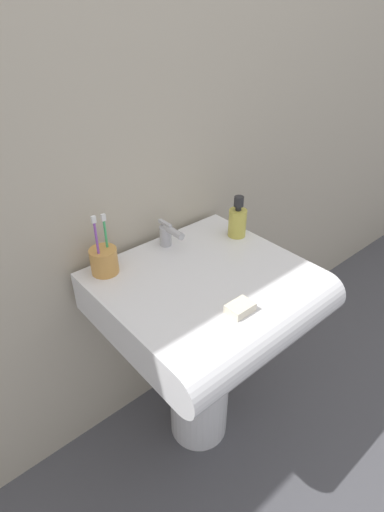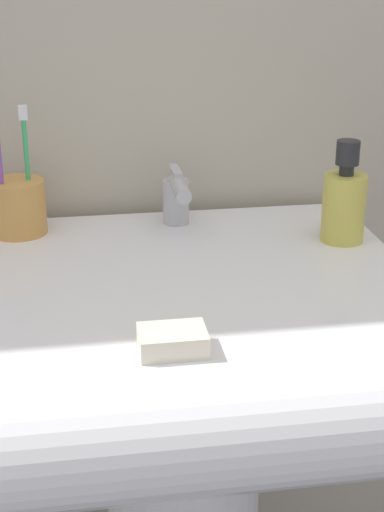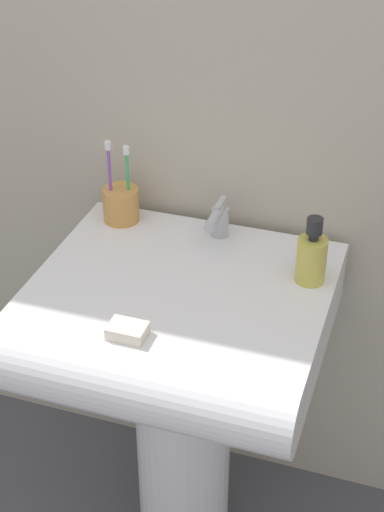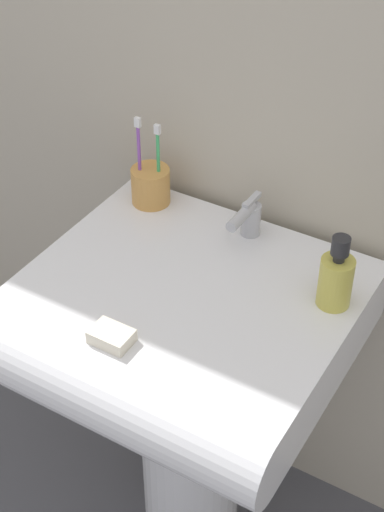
% 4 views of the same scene
% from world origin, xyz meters
% --- Properties ---
extents(sink_pedestal, '(0.22, 0.22, 0.61)m').
position_xyz_m(sink_pedestal, '(0.00, 0.00, 0.31)').
color(sink_pedestal, white).
rests_on(sink_pedestal, ground).
extents(sink_basin, '(0.59, 0.56, 0.13)m').
position_xyz_m(sink_basin, '(0.00, -0.05, 0.68)').
color(sink_basin, white).
rests_on(sink_basin, sink_pedestal).
extents(faucet, '(0.04, 0.11, 0.08)m').
position_xyz_m(faucet, '(0.02, 0.18, 0.79)').
color(faucet, '#B7B7BC').
rests_on(faucet, sink_basin).
extents(toothbrush_cup, '(0.08, 0.08, 0.20)m').
position_xyz_m(toothbrush_cup, '(-0.21, 0.19, 0.78)').
color(toothbrush_cup, '#D19347').
rests_on(toothbrush_cup, sink_basin).
extents(soap_bottle, '(0.06, 0.06, 0.14)m').
position_xyz_m(soap_bottle, '(0.24, 0.09, 0.80)').
color(soap_bottle, gold).
rests_on(soap_bottle, sink_basin).
extents(bar_soap, '(0.07, 0.05, 0.02)m').
position_xyz_m(bar_soap, '(-0.04, -0.19, 0.75)').
color(bar_soap, silver).
rests_on(bar_soap, sink_basin).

